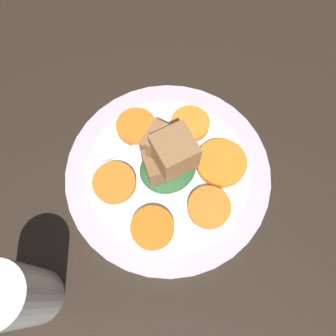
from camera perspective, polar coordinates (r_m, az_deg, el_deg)
name	(u,v)px	position (r cm, az deg, el deg)	size (l,w,h in cm)	color
table_slab	(168,176)	(49.73, 0.00, -1.32)	(120.00, 120.00, 2.00)	black
plate	(168,172)	(48.31, 0.00, -0.70)	(30.06, 30.06, 1.05)	silver
carrot_slice_0	(114,183)	(47.09, -9.32, -2.54)	(6.12, 6.12, 1.23)	orange
carrot_slice_1	(152,228)	(44.82, -2.72, -10.37)	(5.91, 5.91, 1.23)	orange
carrot_slice_2	(209,207)	(45.77, 7.16, -6.81)	(5.96, 5.96, 1.23)	orange
carrot_slice_3	(221,163)	(48.19, 9.24, 0.91)	(7.35, 7.35, 1.23)	orange
carrot_slice_4	(190,124)	(50.52, 3.91, 7.69)	(5.86, 5.86, 1.23)	orange
carrot_slice_5	(134,128)	(50.33, -6.00, 6.96)	(6.00, 6.00, 1.23)	orange
center_pile	(167,157)	(43.41, -0.20, 1.95)	(8.33, 9.02, 11.31)	#2D6033
fork	(145,145)	(49.33, -4.00, 4.04)	(17.89, 6.41, 0.40)	silver
water_glass	(17,296)	(42.89, -24.76, -19.54)	(6.99, 6.99, 12.38)	silver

